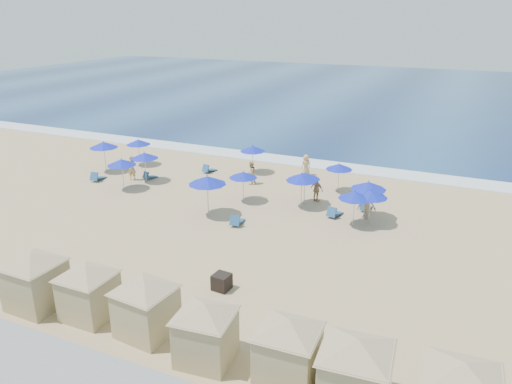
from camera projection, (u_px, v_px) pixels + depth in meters
ground at (213, 234)px, 28.29m from camera, size 160.00×160.00×0.00m
ocean at (390, 94)px, 75.33m from camera, size 160.00×80.00×0.06m
surf_line at (303, 162)px, 41.54m from camera, size 160.00×2.50×0.08m
seawall at (13, 372)px, 16.52m from camera, size 160.00×6.10×1.22m
trash_bin at (222, 282)px, 22.58m from camera, size 0.80×0.80×0.74m
cabana_0 at (34, 273)px, 20.88m from camera, size 4.45×4.45×2.79m
cabana_1 at (88, 285)px, 20.21m from camera, size 4.11×4.11×2.58m
cabana_2 at (145, 299)px, 19.10m from camera, size 4.22×4.22×2.66m
cabana_3 at (205, 325)px, 17.64m from camera, size 4.06×4.06×2.56m
cabana_4 at (288, 342)px, 16.64m from camera, size 4.24×4.24×2.66m
cabana_5 at (356, 364)px, 15.43m from camera, size 4.50×4.50×2.83m
umbrella_0 at (104, 145)px, 38.60m from camera, size 2.19×2.19×2.49m
umbrella_1 at (144, 156)px, 36.35m from camera, size 2.02×2.02×2.30m
umbrella_2 at (138, 142)px, 40.32m from camera, size 1.96×1.96×2.23m
umbrella_3 at (121, 162)px, 34.70m from camera, size 2.03×2.03×2.31m
umbrella_4 at (253, 149)px, 38.38m from camera, size 1.96×1.96×2.23m
umbrella_5 at (243, 175)px, 32.53m from camera, size 1.88×1.88×2.14m
umbrella_6 at (207, 180)px, 30.11m from camera, size 2.33×2.33×2.65m
umbrella_7 at (305, 176)px, 31.94m from camera, size 2.00×2.00×2.28m
umbrella_8 at (302, 177)px, 31.51m from camera, size 2.05×2.05×2.33m
umbrella_9 at (339, 167)px, 34.29m from camera, size 1.87×1.87×2.12m
umbrella_10 at (369, 186)px, 29.72m from camera, size 2.15×2.15×2.45m
umbrella_11 at (355, 195)px, 28.72m from camera, size 1.95×1.95×2.22m
umbrella_12 at (371, 194)px, 28.90m from camera, size 1.96×1.96×2.23m
beach_chair_0 at (97, 177)px, 37.12m from camera, size 0.77×1.43×0.75m
beach_chair_1 at (149, 176)px, 37.49m from camera, size 0.76×1.25×0.64m
beach_chair_2 at (209, 169)px, 39.05m from camera, size 0.83×1.38×0.71m
beach_chair_3 at (237, 221)px, 29.44m from camera, size 0.78×1.41×0.74m
beach_chair_4 at (334, 213)px, 30.62m from camera, size 0.82×1.40×0.72m
beach_chair_5 at (366, 207)px, 31.59m from camera, size 0.58×1.25×0.68m
beachgoer_0 at (132, 168)px, 37.01m from camera, size 0.76×0.58×1.86m
beachgoer_1 at (251, 173)px, 36.20m from camera, size 0.83×0.96×1.70m
beachgoer_2 at (317, 189)px, 32.86m from camera, size 1.07×0.73×1.68m
beachgoer_3 at (367, 205)px, 30.10m from camera, size 1.25×0.90×1.74m
beachgoer_4 at (306, 165)px, 38.14m from camera, size 0.90×0.96×1.64m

